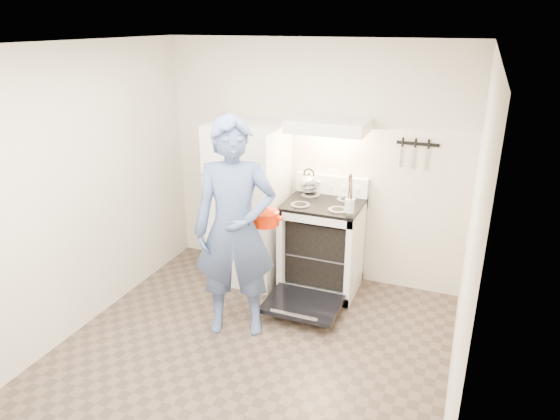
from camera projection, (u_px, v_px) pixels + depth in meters
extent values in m
plane|color=brown|center=(241.00, 365.00, 4.10)|extent=(3.60, 3.60, 0.00)
cube|color=beige|center=(312.00, 163.00, 5.21)|extent=(3.20, 0.02, 2.50)
cube|color=white|center=(249.00, 203.00, 5.25)|extent=(0.70, 0.70, 1.70)
cube|color=white|center=(322.00, 247.00, 5.14)|extent=(0.76, 0.65, 0.92)
cube|color=black|center=(324.00, 204.00, 4.97)|extent=(0.76, 0.65, 0.03)
cube|color=white|center=(332.00, 185.00, 5.17)|extent=(0.76, 0.07, 0.20)
cube|color=black|center=(303.00, 304.00, 4.74)|extent=(0.70, 0.54, 0.04)
cube|color=gray|center=(322.00, 249.00, 5.14)|extent=(0.60, 0.52, 0.01)
cube|color=white|center=(328.00, 125.00, 4.75)|extent=(0.76, 0.50, 0.12)
cube|color=black|center=(418.00, 144.00, 4.73)|extent=(0.40, 0.02, 0.03)
cylinder|color=olive|center=(326.00, 252.00, 5.05)|extent=(0.34, 0.34, 0.02)
cylinder|color=silver|center=(350.00, 206.00, 4.61)|extent=(0.10, 0.10, 0.13)
imported|color=#395177|center=(235.00, 230.00, 4.25)|extent=(0.83, 0.69, 1.95)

